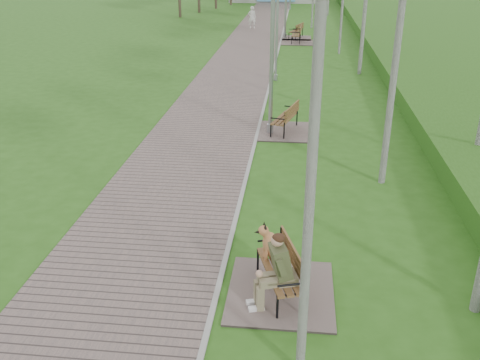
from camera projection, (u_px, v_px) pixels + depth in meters
The scene contains 10 objects.
ground at pixel (234, 227), 11.69m from camera, with size 120.00×120.00×0.00m, color #2B5A17.
walkway at pixel (249, 49), 31.41m from camera, with size 3.50×67.00×0.04m, color #6A5B56.
kerb at pixel (279, 50), 31.23m from camera, with size 0.10×67.00×0.05m, color #999993.
bench_main at pixel (276, 272), 9.25m from camera, with size 1.86×2.06×1.62m.
bench_second at pixel (284, 126), 17.50m from camera, with size 1.88×2.09×1.16m.
bench_third at pixel (296, 39), 33.51m from camera, with size 2.05×2.28×1.26m.
bench_far at pixel (296, 35), 35.02m from camera, with size 1.93×2.14×1.18m.
lamp_post_near at pixel (272, 54), 16.42m from camera, with size 0.21×0.21×5.53m.
lamp_post_second at pixel (277, 32), 23.38m from camera, with size 0.18×0.18×4.61m.
pedestrian_near at pixel (252, 18), 38.79m from camera, with size 0.58×0.38×1.60m, color white.
Camera 1 is at (1.27, -10.21, 5.66)m, focal length 40.00 mm.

